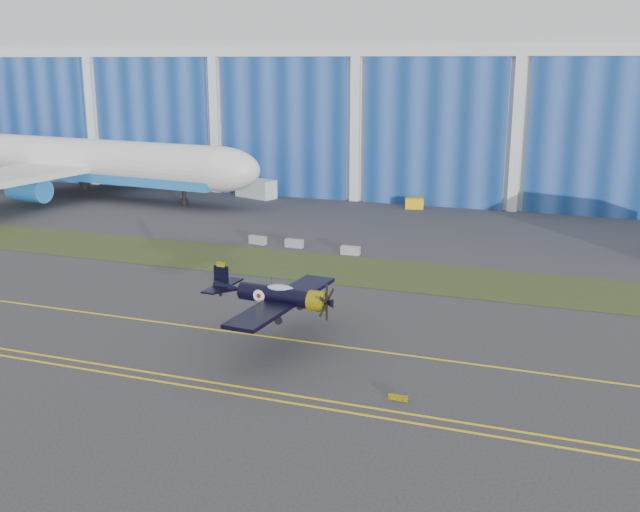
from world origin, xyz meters
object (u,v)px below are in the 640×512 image
(warbird, at_px, (276,295))
(jetliner, at_px, (73,113))
(tug, at_px, (414,203))
(shipping_container, at_px, (256,188))

(warbird, bearing_deg, jetliner, 143.12)
(warbird, xyz_separation_m, jetliner, (-51.68, 45.79, 8.36))
(jetliner, relative_size, tug, 30.82)
(tug, bearing_deg, shipping_container, 165.32)
(warbird, relative_size, tug, 5.49)
(warbird, relative_size, jetliner, 0.18)
(jetliner, bearing_deg, shipping_container, 21.64)
(shipping_container, relative_size, tug, 2.57)
(warbird, distance_m, shipping_container, 59.18)
(jetliner, height_order, shipping_container, jetliner)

